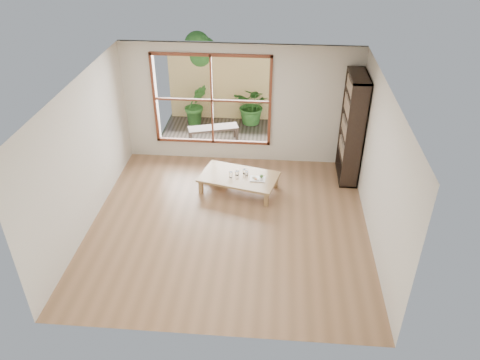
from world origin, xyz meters
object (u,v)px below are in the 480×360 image
object	(u,v)px
garden_bench	(213,129)
low_table	(239,178)
bookshelf	(352,128)
food_tray	(258,178)

from	to	relation	value
garden_bench	low_table	bearing A→B (deg)	-85.77
low_table	bookshelf	distance (m)	2.48
low_table	garden_bench	distance (m)	2.18
food_tray	garden_bench	size ratio (longest dim) A/B	0.25
food_tray	bookshelf	bearing A→B (deg)	26.41
bookshelf	garden_bench	size ratio (longest dim) A/B	1.81
food_tray	garden_bench	distance (m)	2.43
bookshelf	garden_bench	distance (m)	3.36
low_table	food_tray	xyz separation A→B (m)	(0.39, -0.09, 0.06)
bookshelf	garden_bench	world-z (taller)	bookshelf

